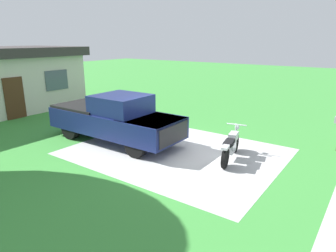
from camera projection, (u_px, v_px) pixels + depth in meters
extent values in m
plane|color=#3B8C39|center=(176.00, 152.00, 10.86)|extent=(80.00, 80.00, 0.00)
cube|color=#B5B5B5|center=(176.00, 151.00, 10.85)|extent=(5.67, 7.19, 0.01)
cylinder|color=black|center=(235.00, 143.00, 10.76)|extent=(0.67, 0.25, 0.66)
cylinder|color=black|center=(225.00, 158.00, 9.40)|extent=(0.67, 0.25, 0.66)
cube|color=silver|center=(231.00, 148.00, 10.04)|extent=(0.60, 0.37, 0.32)
cube|color=#B7BABF|center=(233.00, 136.00, 10.26)|extent=(0.56, 0.36, 0.24)
cube|color=black|center=(229.00, 142.00, 9.70)|extent=(0.64, 0.39, 0.12)
cube|color=#B7BABF|center=(226.00, 147.00, 9.30)|extent=(0.51, 0.29, 0.08)
cylinder|color=silver|center=(236.00, 133.00, 10.66)|extent=(0.34, 0.13, 0.77)
cylinder|color=silver|center=(237.00, 125.00, 10.57)|extent=(0.18, 0.69, 0.04)
sphere|color=silver|center=(237.00, 127.00, 10.72)|extent=(0.16, 0.16, 0.16)
cylinder|color=black|center=(164.00, 134.00, 11.53)|extent=(0.31, 0.84, 0.84)
cylinder|color=black|center=(136.00, 146.00, 10.24)|extent=(0.31, 0.84, 0.84)
cylinder|color=black|center=(101.00, 120.00, 13.46)|extent=(0.31, 0.84, 0.84)
cylinder|color=black|center=(71.00, 129.00, 12.17)|extent=(0.31, 0.84, 0.84)
cube|color=#141E51|center=(115.00, 122.00, 11.77)|extent=(2.06, 5.62, 0.80)
cube|color=#141E51|center=(152.00, 121.00, 10.67)|extent=(1.92, 1.92, 0.20)
cube|color=#141E51|center=(121.00, 104.00, 11.34)|extent=(1.82, 1.92, 0.70)
cube|color=#3F4C56|center=(137.00, 109.00, 10.93)|extent=(1.70, 0.18, 0.60)
cube|color=black|center=(88.00, 110.00, 12.55)|extent=(1.92, 2.42, 0.50)
cube|color=black|center=(173.00, 134.00, 10.24)|extent=(1.70, 0.12, 0.64)
cube|color=#4C2D19|center=(15.00, 98.00, 15.15)|extent=(1.00, 0.08, 2.10)
cube|color=#4C5966|center=(57.00, 80.00, 16.93)|extent=(1.40, 0.06, 1.10)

